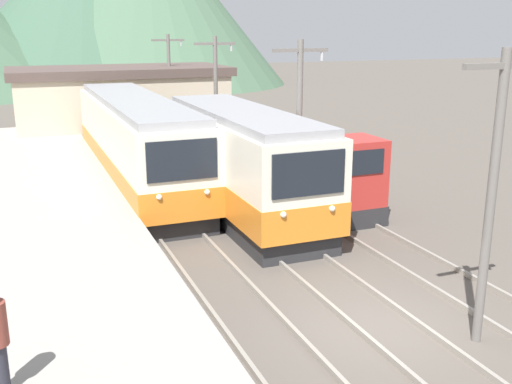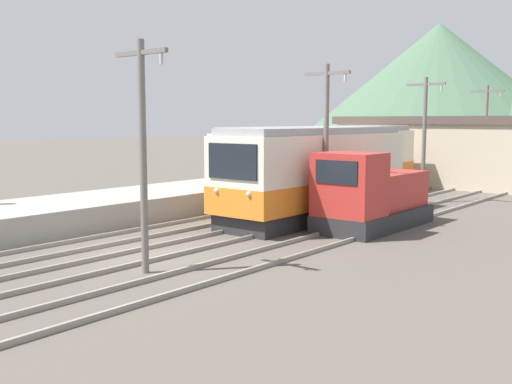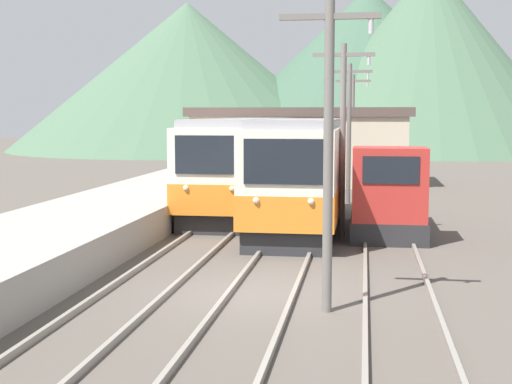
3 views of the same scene
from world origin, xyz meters
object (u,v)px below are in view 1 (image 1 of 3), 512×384
Objects in this scene: commuter_train_left at (137,147)px; commuter_train_center at (242,167)px; catenary_mast_far at (216,97)px; shunting_locomotive at (324,179)px; catenary_mast_near at (492,189)px; catenary_mast_mid at (299,125)px; catenary_mast_distant at (170,82)px.

commuter_train_center is (2.80, -5.19, 0.00)m from commuter_train_left.
commuter_train_left is at bearing -152.29° from catenary_mast_far.
catenary_mast_near reaches higher than shunting_locomotive.
catenary_mast_mid is at bearing -149.50° from shunting_locomotive.
catenary_mast_near is 1.00× the size of catenary_mast_distant.
catenary_mast_distant is (-1.49, 17.18, 2.24)m from shunting_locomotive.
catenary_mast_distant is (1.51, 16.48, 1.67)m from commuter_train_center.
catenary_mast_near is 1.00× the size of catenary_mast_mid.
catenary_mast_mid is 1.00× the size of catenary_mast_distant.
commuter_train_left is 2.39× the size of catenary_mast_far.
shunting_locomotive is 0.91× the size of catenary_mast_near.
catenary_mast_mid is 1.00× the size of catenary_mast_far.
commuter_train_left is 8.28m from shunting_locomotive.
catenary_mast_mid reaches higher than commuter_train_left.
catenary_mast_mid is (4.31, -6.77, 1.67)m from commuter_train_left.
commuter_train_center is at bearing -101.45° from catenary_mast_far.
catenary_mast_near is at bearing -74.74° from commuter_train_left.
catenary_mast_far and catenary_mast_distant have the same top height.
catenary_mast_near is at bearing -90.00° from catenary_mast_far.
catenary_mast_mid and catenary_mast_far have the same top height.
catenary_mast_far is at bearing 90.00° from catenary_mast_near.
catenary_mast_mid is 9.03m from catenary_mast_far.
catenary_mast_near is (-1.49, -9.91, 2.24)m from shunting_locomotive.
catenary_mast_far reaches higher than commuter_train_left.
catenary_mast_far is 1.00× the size of catenary_mast_distant.
catenary_mast_mid is (0.00, 9.03, 0.00)m from catenary_mast_near.
commuter_train_left is 5.89m from commuter_train_center.
commuter_train_left is 5.14m from catenary_mast_far.
catenary_mast_near and catenary_mast_far have the same top height.
catenary_mast_near is (1.51, -10.61, 1.67)m from commuter_train_center.
catenary_mast_near is (4.31, -15.80, 1.67)m from commuter_train_left.
commuter_train_left is 1.40× the size of commuter_train_center.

